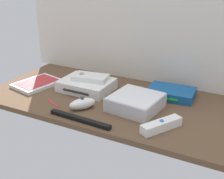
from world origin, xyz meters
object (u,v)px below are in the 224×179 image
Objects in this scene: network_router at (171,93)px; remote_nunchuk at (82,104)px; stylus_pen at (53,102)px; remote_classic_pad at (90,77)px; game_case at (37,83)px; mini_computer at (136,102)px; game_console at (87,85)px; sensor_bar at (80,119)px; remote_wand at (161,125)px.

network_router is 1.74× the size of remote_nunchuk.
network_router is 46.54cm from stylus_pen.
remote_nunchuk is 18.64cm from remote_classic_pad.
network_router is (55.48, 15.03, 0.94)cm from game_case.
game_case is at bearing -173.01° from remote_classic_pad.
mini_computer is 2.07× the size of stylus_pen.
remote_classic_pad reaches higher than game_console.
game_case is (-21.98, -5.37, -1.44)cm from game_console.
remote_nunchuk is 9.38cm from sensor_bar.
remote_classic_pad reaches higher than network_router.
remote_nunchuk is at bearing 5.90° from stylus_pen.
sensor_bar reaches higher than stylus_pen.
game_console is 2.33× the size of stylus_pen.
stylus_pen is (-4.58, -17.06, -1.85)cm from game_console.
remote_nunchuk is at bearing -137.94° from network_router.
remote_nunchuk is at bearing -63.17° from game_console.
stylus_pen is at bearing -105.03° from game_console.
remote_wand is (4.99, -26.27, -0.19)cm from network_router.
network_router is 0.77× the size of sensor_bar.
remote_wand reaches higher than stylus_pen.
remote_nunchuk reaches higher than remote_wand.
network_router is 33.54cm from remote_classic_pad.
game_case is at bearing 146.12° from stylus_pen.
remote_wand is 1.37× the size of remote_nunchuk.
remote_classic_pad is 1.72× the size of stylus_pen.
game_case is (-47.12, 1.32, -1.88)cm from mini_computer.
stylus_pen is (-29.72, -10.37, -2.29)cm from mini_computer.
remote_nunchuk is 12.73cm from stylus_pen.
mini_computer is at bearing -14.91° from game_console.
remote_classic_pad is (-37.25, 17.90, 3.90)cm from remote_wand.
remote_nunchuk is (29.95, -10.39, 1.28)cm from game_case.
mini_computer is at bearing 55.62° from sensor_bar.
network_router is 26.74cm from remote_wand.
remote_classic_pad is at bearing 147.45° from remote_nunchuk.
remote_nunchuk reaches higher than game_case.
remote_classic_pad is (1.23, 1.28, 3.21)cm from game_console.
game_console is 17.76cm from stylus_pen.
remote_nunchuk reaches higher than network_router.
game_console is 17.66cm from remote_nunchuk.
stylus_pen is at bearing -21.18° from game_case.
network_router is 1.27× the size of remote_wand.
stylus_pen is at bearing -160.77° from mini_computer.
sensor_bar is at bearing -22.59° from stylus_pen.
mini_computer reaches higher than game_console.
remote_wand is at bearing 18.13° from sensor_bar.
remote_wand is 43.08cm from stylus_pen.
sensor_bar is (12.19, -24.03, -1.50)cm from game_console.
remote_wand is at bearing 2.17° from game_case.
remote_classic_pad is at bearing 161.55° from mini_computer.
game_case is 1.16× the size of network_router.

